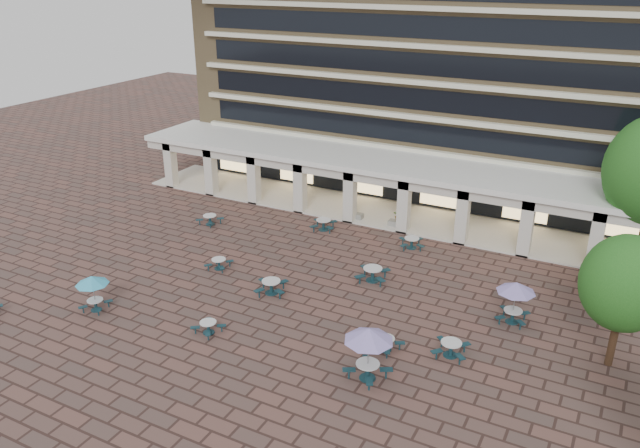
{
  "coord_description": "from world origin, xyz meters",
  "views": [
    {
      "loc": [
        15.94,
        -26.84,
        17.87
      ],
      "look_at": [
        0.31,
        3.0,
        3.72
      ],
      "focal_mm": 35.0,
      "sensor_mm": 36.0,
      "label": 1
    }
  ],
  "objects_px": {
    "picnic_table_2": "(385,343)",
    "planter_right": "(399,220)",
    "gazebo": "(624,258)",
    "planter_left": "(353,213)",
    "picnic_table_1": "(208,326)"
  },
  "relations": [
    {
      "from": "picnic_table_2",
      "to": "planter_right",
      "type": "distance_m",
      "value": 15.77
    },
    {
      "from": "picnic_table_1",
      "to": "picnic_table_2",
      "type": "distance_m",
      "value": 9.21
    },
    {
      "from": "picnic_table_2",
      "to": "gazebo",
      "type": "relative_size",
      "value": 0.54
    },
    {
      "from": "picnic_table_2",
      "to": "planter_right",
      "type": "height_order",
      "value": "planter_right"
    },
    {
      "from": "picnic_table_1",
      "to": "gazebo",
      "type": "bearing_deg",
      "value": 47.2
    },
    {
      "from": "picnic_table_1",
      "to": "planter_left",
      "type": "bearing_deg",
      "value": 99.3
    },
    {
      "from": "gazebo",
      "to": "planter_left",
      "type": "relative_size",
      "value": 2.25
    },
    {
      "from": "picnic_table_2",
      "to": "planter_right",
      "type": "relative_size",
      "value": 1.22
    },
    {
      "from": "picnic_table_1",
      "to": "planter_left",
      "type": "xyz_separation_m",
      "value": [
        0.1,
        17.78,
        0.1
      ]
    },
    {
      "from": "picnic_table_1",
      "to": "planter_right",
      "type": "height_order",
      "value": "planter_right"
    },
    {
      "from": "planter_left",
      "to": "planter_right",
      "type": "xyz_separation_m",
      "value": [
        3.63,
        -0.0,
        0.1
      ]
    },
    {
      "from": "picnic_table_2",
      "to": "planter_right",
      "type": "bearing_deg",
      "value": 125.53
    },
    {
      "from": "planter_right",
      "to": "picnic_table_2",
      "type": "bearing_deg",
      "value": -71.4
    },
    {
      "from": "planter_left",
      "to": "gazebo",
      "type": "bearing_deg",
      "value": -10.67
    },
    {
      "from": "picnic_table_1",
      "to": "planter_left",
      "type": "height_order",
      "value": "planter_left"
    }
  ]
}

